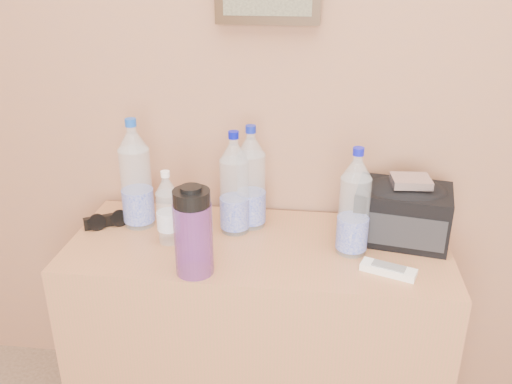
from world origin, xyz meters
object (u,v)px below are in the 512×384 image
at_px(pet_large_b, 251,183).
at_px(foil_packet, 411,181).
at_px(dresser, 258,338).
at_px(toiletry_bag, 403,210).
at_px(pet_large_d, 354,208).
at_px(sunglasses, 108,220).
at_px(pet_small, 168,211).
at_px(pet_large_a, 136,180).
at_px(nalgene_bottle, 193,231).
at_px(ac_remote, 388,270).
at_px(pet_large_c, 234,188).

distance_m(pet_large_b, foil_packet, 0.46).
height_order(dresser, toiletry_bag, toiletry_bag).
xyz_separation_m(pet_large_d, sunglasses, (-0.74, 0.07, -0.12)).
bearing_deg(pet_large_d, pet_small, -179.44).
bearing_deg(pet_large_b, pet_large_d, -23.22).
bearing_deg(pet_large_a, pet_large_d, -7.89).
bearing_deg(pet_large_d, pet_large_b, 156.78).
bearing_deg(foil_packet, nalgene_bottle, -157.13).
bearing_deg(pet_large_b, nalgene_bottle, -111.03).
xyz_separation_m(nalgene_bottle, ac_remote, (0.51, 0.06, -0.11)).
xyz_separation_m(dresser, toiletry_bag, (0.41, 0.08, 0.43)).
xyz_separation_m(nalgene_bottle, sunglasses, (-0.33, 0.23, -0.10)).
relative_size(pet_large_c, pet_small, 1.43).
bearing_deg(pet_large_d, sunglasses, 174.90).
bearing_deg(pet_small, pet_large_d, 0.56).
xyz_separation_m(pet_large_a, pet_large_d, (0.65, -0.09, -0.01)).
bearing_deg(pet_large_d, toiletry_bag, 34.32).
relative_size(pet_large_a, toiletry_bag, 1.29).
bearing_deg(toiletry_bag, pet_large_b, -173.79).
height_order(pet_large_a, pet_large_c, pet_large_a).
xyz_separation_m(pet_large_b, pet_large_d, (0.30, -0.13, -0.00)).
bearing_deg(pet_large_a, nalgene_bottle, -46.87).
height_order(pet_small, toiletry_bag, pet_small).
distance_m(pet_large_d, toiletry_bag, 0.18).
bearing_deg(foil_packet, pet_large_c, 179.39).
distance_m(sunglasses, toiletry_bag, 0.89).
distance_m(nalgene_bottle, sunglasses, 0.41).
distance_m(pet_large_b, sunglasses, 0.46).
bearing_deg(nalgene_bottle, pet_large_a, 133.13).
distance_m(pet_large_c, pet_large_d, 0.36).
relative_size(pet_large_a, pet_large_b, 1.06).
bearing_deg(pet_large_b, foil_packet, -6.04).
distance_m(dresser, foil_packet, 0.68).
relative_size(pet_large_d, pet_small, 1.41).
relative_size(dresser, pet_small, 5.01).
distance_m(dresser, pet_small, 0.51).
bearing_deg(pet_large_c, nalgene_bottle, -105.37).
bearing_deg(sunglasses, toiletry_bag, -29.12).
relative_size(pet_large_a, foil_packet, 3.20).
distance_m(pet_large_b, pet_small, 0.26).
relative_size(pet_large_c, ac_remote, 2.18).
relative_size(pet_large_c, pet_large_d, 1.01).
distance_m(pet_large_d, sunglasses, 0.75).
bearing_deg(pet_small, foil_packet, 7.21).
relative_size(nalgene_bottle, foil_packet, 2.32).
bearing_deg(pet_large_a, pet_large_b, 6.64).
distance_m(pet_small, foil_packet, 0.69).
relative_size(pet_large_d, nalgene_bottle, 1.26).
relative_size(dresser, pet_large_d, 3.55).
bearing_deg(foil_packet, pet_large_d, -152.60).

